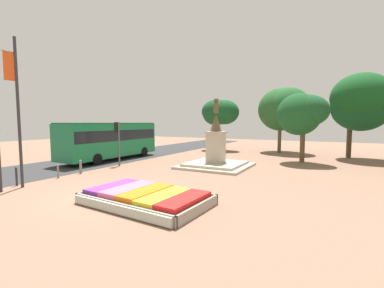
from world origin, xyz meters
The scene contains 14 objects.
ground_plane centered at (0.00, 0.00, 0.00)m, with size 81.74×81.74×0.00m, color #8C6651.
street_asphalt_strip centered at (-9.13, 0.00, 0.01)m, with size 6.71×71.52×0.01m, color #333335.
flower_planter centered at (2.17, -0.43, 0.26)m, with size 5.21×3.28×0.57m.
statue_monument centered at (1.24, 8.93, 0.89)m, with size 4.76×4.76×5.07m.
traffic_light_mid_block centered at (-5.50, 5.88, 2.33)m, with size 0.42×0.30×3.31m.
banner_pole centered at (-4.99, -1.33, 3.91)m, with size 0.14×0.68×7.44m.
city_bus centered at (-8.36, 7.94, 1.88)m, with size 2.63×9.59×3.27m.
kerb_bollard_mid_a centered at (-5.60, -1.26, 0.52)m, with size 0.12×0.12×0.99m.
kerb_bollard_mid_b centered at (-5.40, 0.91, 0.44)m, with size 0.13×0.13×0.83m.
kerb_bollard_north centered at (-5.45, 2.51, 0.47)m, with size 0.17×0.17×0.89m.
park_tree_far_left centered at (-3.23, 20.19, 4.51)m, with size 4.58×3.54×6.04m.
park_tree_behind_statue centered at (4.05, 21.14, 4.79)m, with size 5.53×5.42×7.07m.
park_tree_street_side centered at (10.90, 19.01, 5.13)m, with size 5.02×5.06×7.65m.
park_tree_distant centered at (6.54, 14.12, 4.04)m, with size 3.99×3.70×5.65m.
Camera 1 is at (8.69, -8.41, 3.28)m, focal length 24.00 mm.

